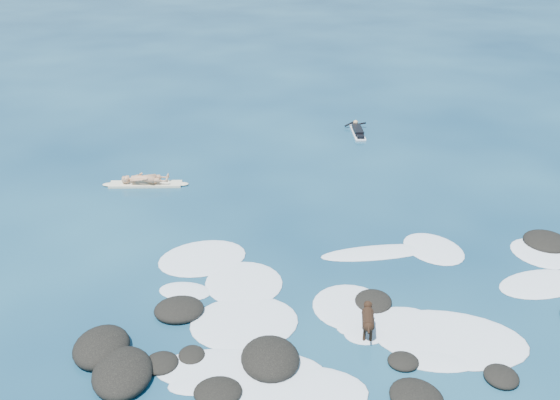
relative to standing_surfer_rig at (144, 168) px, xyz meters
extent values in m
plane|color=#0A2642|center=(5.70, -7.89, -0.73)|extent=(160.00, 160.00, 0.00)
ellipsoid|color=black|center=(-0.70, -9.63, -0.58)|extent=(1.57, 1.78, 0.58)
ellipsoid|color=black|center=(1.42, -10.14, -0.68)|extent=(0.67, 0.75, 0.19)
ellipsoid|color=black|center=(6.29, -8.73, -0.66)|extent=(1.31, 1.39, 0.26)
ellipsoid|color=black|center=(6.27, -11.16, -0.67)|extent=(0.92, 0.89, 0.24)
ellipsoid|color=black|center=(12.56, -6.51, -0.63)|extent=(1.51, 1.55, 0.39)
ellipsoid|color=black|center=(1.15, -8.35, -0.63)|extent=(1.32, 1.17, 0.41)
ellipsoid|color=black|center=(8.28, -12.01, -0.66)|extent=(0.83, 0.88, 0.29)
ellipsoid|color=black|center=(6.16, -12.36, -0.64)|extent=(1.53, 1.60, 0.34)
ellipsoid|color=black|center=(1.94, -11.50, -0.65)|extent=(1.14, 1.02, 0.32)
ellipsoid|color=black|center=(0.71, -10.33, -0.67)|extent=(0.90, 0.91, 0.25)
ellipsoid|color=black|center=(-0.14, -10.63, -0.59)|extent=(1.43, 1.81, 0.57)
ellipsoid|color=black|center=(3.22, -10.67, -0.58)|extent=(1.40, 1.58, 0.59)
ellipsoid|color=white|center=(1.87, -5.68, -0.72)|extent=(3.13, 2.69, 0.12)
ellipsoid|color=white|center=(5.65, -8.80, -0.72)|extent=(2.32, 2.40, 0.12)
ellipsoid|color=white|center=(12.12, -7.03, -0.72)|extent=(2.29, 2.44, 0.12)
ellipsoid|color=white|center=(7.70, -10.47, -0.72)|extent=(4.36, 3.47, 0.12)
ellipsoid|color=white|center=(2.11, -11.03, -0.72)|extent=(2.61, 1.13, 0.12)
ellipsoid|color=white|center=(1.32, -7.38, -0.72)|extent=(1.69, 1.35, 0.12)
ellipsoid|color=white|center=(2.47, -10.80, -0.72)|extent=(4.21, 2.32, 0.12)
ellipsoid|color=white|center=(2.97, -7.22, -0.72)|extent=(2.51, 2.58, 0.12)
ellipsoid|color=white|center=(11.22, -8.59, -0.72)|extent=(2.81, 1.77, 0.12)
ellipsoid|color=white|center=(8.96, -6.25, -0.72)|extent=(2.27, 2.56, 0.12)
ellipsoid|color=white|center=(7.05, -11.19, -0.72)|extent=(2.08, 1.35, 0.12)
ellipsoid|color=white|center=(3.71, -11.68, -0.72)|extent=(3.35, 2.25, 0.12)
ellipsoid|color=white|center=(2.78, -9.03, -0.72)|extent=(2.90, 2.46, 0.12)
ellipsoid|color=white|center=(7.17, -6.21, -0.72)|extent=(3.56, 0.91, 0.12)
ellipsoid|color=white|center=(6.28, -9.55, -0.72)|extent=(2.61, 1.42, 0.12)
ellipsoid|color=white|center=(5.72, -9.96, -0.72)|extent=(1.10, 0.90, 0.12)
cube|color=beige|center=(0.00, 0.00, -0.68)|extent=(2.75, 0.93, 0.09)
ellipsoid|color=beige|center=(1.34, -0.19, -0.68)|extent=(0.58, 0.38, 0.10)
ellipsoid|color=beige|center=(-1.34, 0.19, -0.68)|extent=(0.58, 0.38, 0.10)
imported|color=tan|center=(0.00, 0.00, 0.24)|extent=(0.51, 0.69, 1.76)
cube|color=white|center=(9.47, 4.34, -0.68)|extent=(0.72, 2.12, 0.08)
ellipsoid|color=white|center=(9.60, 5.37, -0.68)|extent=(0.30, 0.48, 0.08)
cube|color=black|center=(9.47, 4.34, -0.54)|extent=(0.53, 1.31, 0.21)
sphere|color=tan|center=(9.56, 5.07, -0.43)|extent=(0.24, 0.24, 0.22)
cylinder|color=black|center=(9.31, 5.24, -0.55)|extent=(0.52, 0.22, 0.23)
cylinder|color=black|center=(9.84, 5.18, -0.55)|extent=(0.49, 0.33, 0.23)
cube|color=black|center=(9.38, 3.64, -0.58)|extent=(0.38, 0.55, 0.13)
cylinder|color=black|center=(5.72, -10.06, -0.22)|extent=(0.44, 0.66, 0.29)
sphere|color=black|center=(5.79, -9.80, -0.22)|extent=(0.38, 0.38, 0.31)
sphere|color=black|center=(5.65, -10.33, -0.22)|extent=(0.34, 0.34, 0.28)
sphere|color=black|center=(5.84, -9.63, -0.11)|extent=(0.27, 0.27, 0.22)
cone|color=black|center=(5.87, -9.50, -0.13)|extent=(0.15, 0.16, 0.11)
cone|color=black|center=(5.78, -9.62, -0.02)|extent=(0.12, 0.10, 0.11)
cone|color=black|center=(5.89, -9.65, -0.02)|extent=(0.12, 0.10, 0.11)
cylinder|color=black|center=(5.70, -9.84, -0.53)|extent=(0.09, 0.09, 0.40)
cylinder|color=black|center=(5.85, -9.88, -0.53)|extent=(0.09, 0.09, 0.40)
cylinder|color=black|center=(5.59, -10.25, -0.53)|extent=(0.09, 0.09, 0.40)
cylinder|color=black|center=(5.74, -10.29, -0.53)|extent=(0.09, 0.09, 0.40)
cylinder|color=black|center=(5.62, -10.46, -0.16)|extent=(0.12, 0.29, 0.17)
camera|label=1|loc=(1.64, -21.98, 9.02)|focal=40.00mm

